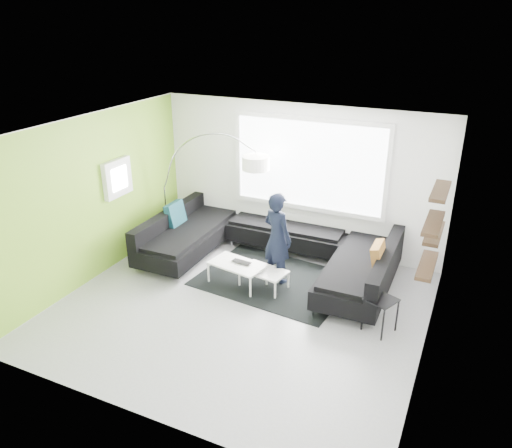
{
  "coord_description": "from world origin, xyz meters",
  "views": [
    {
      "loc": [
        3.03,
        -5.96,
        4.31
      ],
      "look_at": [
        -0.14,
        0.9,
        1.06
      ],
      "focal_mm": 35.0,
      "sensor_mm": 36.0,
      "label": 1
    }
  ],
  "objects_px": {
    "side_table": "(380,315)",
    "person": "(277,238)",
    "coffee_table": "(250,275)",
    "laptop": "(240,263)",
    "sectional_sofa": "(272,245)",
    "arc_lamp": "(164,187)"
  },
  "relations": [
    {
      "from": "sectional_sofa",
      "to": "side_table",
      "type": "height_order",
      "value": "sectional_sofa"
    },
    {
      "from": "coffee_table",
      "to": "laptop",
      "type": "height_order",
      "value": "laptop"
    },
    {
      "from": "arc_lamp",
      "to": "laptop",
      "type": "bearing_deg",
      "value": -28.52
    },
    {
      "from": "side_table",
      "to": "person",
      "type": "height_order",
      "value": "person"
    },
    {
      "from": "sectional_sofa",
      "to": "laptop",
      "type": "xyz_separation_m",
      "value": [
        -0.21,
        -0.85,
        -0.01
      ]
    },
    {
      "from": "sectional_sofa",
      "to": "arc_lamp",
      "type": "xyz_separation_m",
      "value": [
        -2.32,
        0.09,
        0.73
      ]
    },
    {
      "from": "coffee_table",
      "to": "person",
      "type": "relative_size",
      "value": 0.74
    },
    {
      "from": "laptop",
      "to": "arc_lamp",
      "type": "bearing_deg",
      "value": 161.62
    },
    {
      "from": "arc_lamp",
      "to": "side_table",
      "type": "xyz_separation_m",
      "value": [
        4.54,
        -1.29,
        -0.88
      ]
    },
    {
      "from": "coffee_table",
      "to": "laptop",
      "type": "relative_size",
      "value": 3.33
    },
    {
      "from": "person",
      "to": "laptop",
      "type": "xyz_separation_m",
      "value": [
        -0.5,
        -0.41,
        -0.4
      ]
    },
    {
      "from": "sectional_sofa",
      "to": "person",
      "type": "bearing_deg",
      "value": -57.47
    },
    {
      "from": "coffee_table",
      "to": "arc_lamp",
      "type": "height_order",
      "value": "arc_lamp"
    },
    {
      "from": "arc_lamp",
      "to": "side_table",
      "type": "relative_size",
      "value": 4.31
    },
    {
      "from": "coffee_table",
      "to": "person",
      "type": "height_order",
      "value": "person"
    },
    {
      "from": "sectional_sofa",
      "to": "coffee_table",
      "type": "bearing_deg",
      "value": -93.21
    },
    {
      "from": "sectional_sofa",
      "to": "laptop",
      "type": "height_order",
      "value": "sectional_sofa"
    },
    {
      "from": "side_table",
      "to": "laptop",
      "type": "relative_size",
      "value": 1.49
    },
    {
      "from": "side_table",
      "to": "person",
      "type": "bearing_deg",
      "value": 158.73
    },
    {
      "from": "sectional_sofa",
      "to": "side_table",
      "type": "relative_size",
      "value": 8.21
    },
    {
      "from": "arc_lamp",
      "to": "person",
      "type": "xyz_separation_m",
      "value": [
        2.61,
        -0.54,
        -0.35
      ]
    },
    {
      "from": "person",
      "to": "side_table",
      "type": "bearing_deg",
      "value": -178.17
    }
  ]
}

